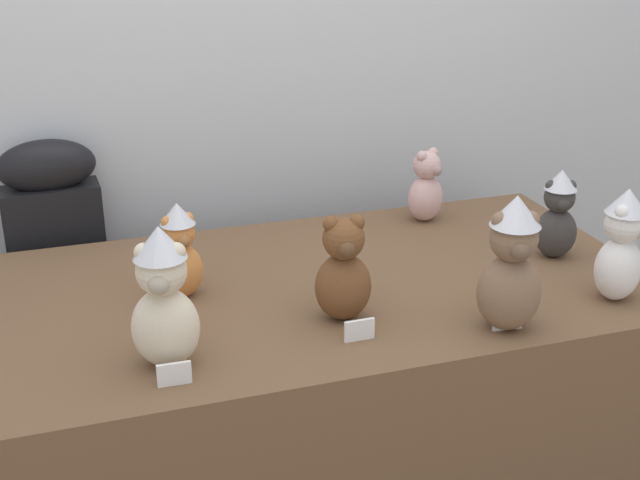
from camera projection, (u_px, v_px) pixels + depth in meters
name	position (u px, v px, depth m)	size (l,w,h in m)	color
wall_back	(248.00, 23.00, 2.56)	(7.00, 0.08, 2.60)	silver
display_table	(320.00, 406.00, 2.30)	(1.70, 0.91, 0.74)	brown
instrument_case	(64.00, 300.00, 2.58)	(0.29, 0.13, 1.02)	black
teddy_bear_chestnut	(343.00, 272.00, 1.94)	(0.15, 0.13, 0.26)	brown
teddy_bear_ginger	(180.00, 252.00, 2.04)	(0.13, 0.11, 0.25)	#D17F3D
teddy_bear_cream	(164.00, 299.00, 1.73)	(0.17, 0.15, 0.32)	beige
teddy_bear_blush	(426.00, 188.00, 2.53)	(0.15, 0.14, 0.22)	beige
teddy_bear_charcoal	(558.00, 215.00, 2.27)	(0.14, 0.12, 0.25)	#383533
teddy_bear_snow	(621.00, 246.00, 2.03)	(0.17, 0.16, 0.29)	white
teddy_bear_mocha	(511.00, 265.00, 1.88)	(0.17, 0.15, 0.32)	#7F6047
name_card_front_left	(359.00, 330.00, 1.88)	(0.07, 0.01, 0.05)	white
name_card_front_middle	(508.00, 320.00, 1.92)	(0.07, 0.01, 0.05)	white
name_card_front_right	(174.00, 374.00, 1.70)	(0.07, 0.01, 0.05)	white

